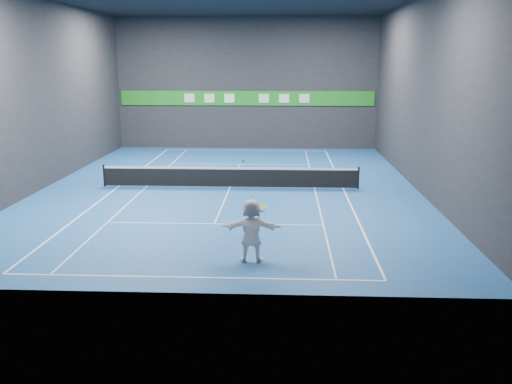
{
  "coord_description": "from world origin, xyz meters",
  "views": [
    {
      "loc": [
        2.57,
        -27.05,
        6.0
      ],
      "look_at": [
        1.63,
        -7.46,
        1.5
      ],
      "focal_mm": 40.0,
      "sensor_mm": 36.0,
      "label": 1
    }
  ],
  "objects_px": {
    "tennis_net": "(230,177)",
    "tennis_racket": "(261,209)",
    "player": "(251,230)",
    "tennis_ball": "(243,161)"
  },
  "relations": [
    {
      "from": "tennis_ball",
      "to": "tennis_racket",
      "type": "bearing_deg",
      "value": 8.86
    },
    {
      "from": "tennis_ball",
      "to": "tennis_racket",
      "type": "xyz_separation_m",
      "value": [
        0.52,
        0.08,
        -1.5
      ]
    },
    {
      "from": "tennis_racket",
      "to": "player",
      "type": "bearing_deg",
      "value": -170.52
    },
    {
      "from": "tennis_net",
      "to": "tennis_racket",
      "type": "height_order",
      "value": "tennis_racket"
    },
    {
      "from": "tennis_racket",
      "to": "tennis_ball",
      "type": "bearing_deg",
      "value": -171.14
    },
    {
      "from": "tennis_ball",
      "to": "tennis_net",
      "type": "height_order",
      "value": "tennis_ball"
    },
    {
      "from": "tennis_ball",
      "to": "tennis_net",
      "type": "distance_m",
      "value": 10.86
    },
    {
      "from": "tennis_net",
      "to": "tennis_racket",
      "type": "bearing_deg",
      "value": -79.55
    },
    {
      "from": "player",
      "to": "tennis_ball",
      "type": "xyz_separation_m",
      "value": [
        -0.23,
        -0.03,
        2.15
      ]
    },
    {
      "from": "tennis_net",
      "to": "player",
      "type": "bearing_deg",
      "value": -81.12
    }
  ]
}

